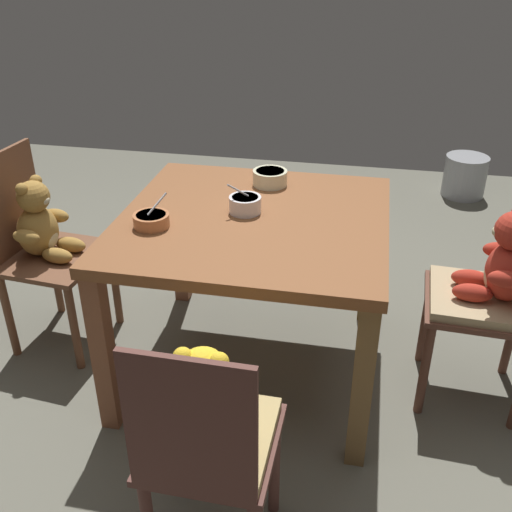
# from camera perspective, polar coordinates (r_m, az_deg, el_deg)

# --- Properties ---
(ground_plane) EXTENTS (5.20, 5.20, 0.04)m
(ground_plane) POSITION_cam_1_polar(r_m,az_deg,el_deg) (2.71, -0.21, -10.51)
(ground_plane) COLOR #636255
(dining_table) EXTENTS (1.03, 1.02, 0.72)m
(dining_table) POSITION_cam_1_polar(r_m,az_deg,el_deg) (2.36, -0.24, 1.57)
(dining_table) COLOR brown
(dining_table) RESTS_ON ground_plane
(teddy_chair_near_front) EXTENTS (0.37, 0.38, 0.87)m
(teddy_chair_near_front) POSITION_cam_1_polar(r_m,az_deg,el_deg) (1.67, -4.66, -16.12)
(teddy_chair_near_front) COLOR brown
(teddy_chair_near_front) RESTS_ON ground_plane
(teddy_chair_near_right) EXTENTS (0.43, 0.42, 0.90)m
(teddy_chair_near_right) POSITION_cam_1_polar(r_m,az_deg,el_deg) (2.41, 22.17, -2.28)
(teddy_chair_near_right) COLOR brown
(teddy_chair_near_right) RESTS_ON ground_plane
(teddy_chair_near_left) EXTENTS (0.43, 0.45, 0.89)m
(teddy_chair_near_left) POSITION_cam_1_polar(r_m,az_deg,el_deg) (2.75, -19.81, 1.90)
(teddy_chair_near_left) COLOR brown
(teddy_chair_near_left) RESTS_ON ground_plane
(porridge_bowl_cream_far_center) EXTENTS (0.15, 0.15, 0.06)m
(porridge_bowl_cream_far_center) POSITION_cam_1_polar(r_m,az_deg,el_deg) (2.60, 1.35, 7.51)
(porridge_bowl_cream_far_center) COLOR beige
(porridge_bowl_cream_far_center) RESTS_ON dining_table
(porridge_bowl_white_center) EXTENTS (0.13, 0.13, 0.13)m
(porridge_bowl_white_center) POSITION_cam_1_polar(r_m,az_deg,el_deg) (2.34, -1.05, 4.98)
(porridge_bowl_white_center) COLOR silver
(porridge_bowl_white_center) RESTS_ON dining_table
(porridge_bowl_terracotta_near_left) EXTENTS (0.14, 0.14, 0.12)m
(porridge_bowl_terracotta_near_left) POSITION_cam_1_polar(r_m,az_deg,el_deg) (2.26, -9.95, 3.40)
(porridge_bowl_terracotta_near_left) COLOR #BA7247
(porridge_bowl_terracotta_near_left) RESTS_ON dining_table
(metal_pail) EXTENTS (0.30, 0.30, 0.29)m
(metal_pail) POSITION_cam_1_polar(r_m,az_deg,el_deg) (4.53, 19.29, 7.20)
(metal_pail) COLOR #93969B
(metal_pail) RESTS_ON ground_plane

